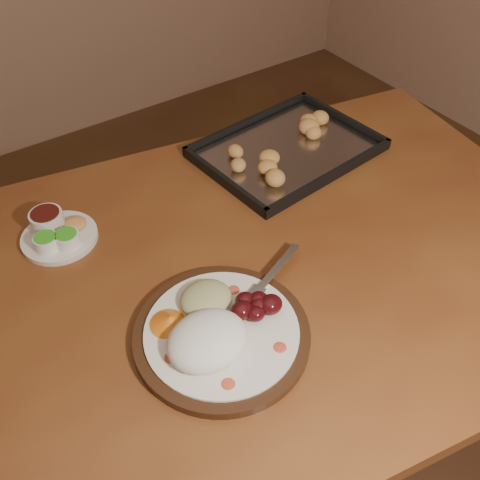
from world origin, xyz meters
TOP-DOWN VIEW (x-y plane):
  - dining_table at (0.05, 0.18)m, footprint 1.63×1.15m
  - dinner_plate at (-0.03, 0.06)m, footprint 0.38×0.30m
  - condiment_saucer at (-0.17, 0.45)m, footprint 0.15×0.15m
  - baking_tray at (0.40, 0.42)m, footprint 0.44×0.34m

SIDE VIEW (x-z plane):
  - dining_table at x=0.05m, z-range 0.28..1.03m
  - baking_tray at x=0.40m, z-range 0.74..0.78m
  - condiment_saucer at x=-0.17m, z-range 0.74..0.79m
  - dinner_plate at x=-0.03m, z-range 0.74..0.81m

